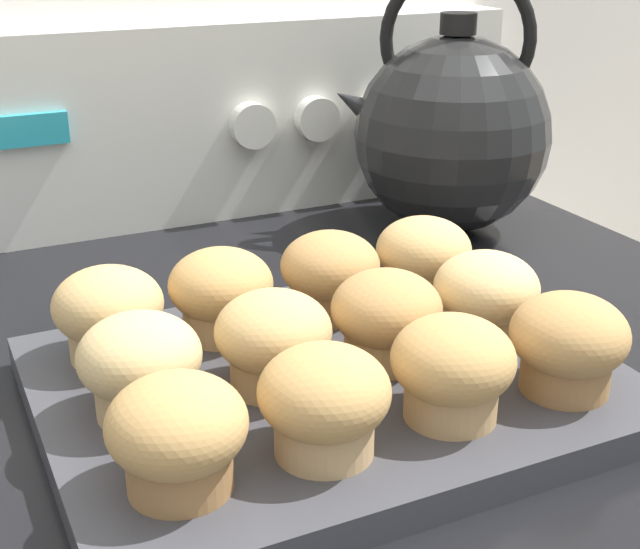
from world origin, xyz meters
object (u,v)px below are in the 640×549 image
muffin_r0_c0 (177,434)px  tea_kettle (451,131)px  muffin_pan (328,386)px  muffin_r2_c3 (423,257)px  muffin_r0_c2 (453,368)px  muffin_r1_c1 (273,340)px  muffin_r1_c0 (140,365)px  muffin_r1_c2 (383,318)px  muffin_r0_c1 (324,401)px  muffin_r0_c3 (568,343)px  muffin_r1_c3 (486,296)px  muffin_r2_c0 (109,313)px  muffin_r2_c2 (330,273)px  muffin_r2_c1 (221,292)px

muffin_r0_c0 → tea_kettle: tea_kettle is taller
muffin_pan → muffin_r2_c3: muffin_r2_c3 is taller
muffin_r0_c2 → muffin_r1_c1: 0.11m
muffin_r1_c0 → muffin_r2_c3: size_ratio=1.00×
muffin_r1_c1 → tea_kettle: tea_kettle is taller
muffin_r1_c2 → muffin_r1_c0: bearing=178.7°
muffin_r1_c0 → muffin_r2_c3: 0.26m
muffin_pan → muffin_r0_c1: size_ratio=4.99×
muffin_r0_c1 → muffin_r0_c3: (0.17, -0.00, 0.00)m
muffin_r0_c1 → muffin_r0_c2: same height
muffin_r0_c1 → muffin_r0_c3: same height
muffin_r1_c2 → muffin_r1_c3: bearing=-0.0°
muffin_r2_c0 → muffin_r2_c3: 0.25m
muffin_r1_c1 → muffin_r0_c0: bearing=-137.7°
muffin_pan → muffin_r0_c3: bearing=-34.2°
muffin_r2_c2 → tea_kettle: 0.29m
muffin_r0_c3 → muffin_r2_c1: same height
muffin_r1_c0 → muffin_r1_c2: (0.16, -0.00, 0.00)m
muffin_r0_c1 → muffin_r1_c3: (0.17, 0.08, 0.00)m
muffin_r1_c2 → muffin_r2_c3: (0.08, 0.08, 0.00)m
muffin_r0_c2 → muffin_r1_c0: (-0.17, 0.08, 0.00)m
muffin_r0_c1 → muffin_r1_c3: bearing=26.2°
muffin_r0_c2 → muffin_r0_c3: (0.08, -0.00, 0.00)m
muffin_r2_c0 → muffin_r0_c1: bearing=-64.4°
muffin_pan → tea_kettle: size_ratio=1.40×
muffin_r1_c0 → muffin_r1_c2: size_ratio=1.00×
muffin_pan → muffin_r0_c1: muffin_r0_c1 is taller
muffin_pan → muffin_r1_c3: 0.13m
muffin_r1_c2 → muffin_r2_c2: same height
muffin_r0_c1 → muffin_r2_c2: bearing=62.8°
muffin_r0_c0 → tea_kettle: size_ratio=0.28×
muffin_r2_c2 → muffin_r0_c0: bearing=-135.8°
muffin_r1_c1 → muffin_r1_c0: bearing=178.0°
muffin_r2_c3 → muffin_r2_c1: bearing=179.1°
muffin_r1_c2 → tea_kettle: bearing=49.7°
muffin_r1_c2 → muffin_r0_c3: bearing=-43.8°
muffin_r1_c1 → muffin_r1_c2: 0.08m
muffin_r0_c3 → muffin_r1_c1: (-0.16, 0.08, 0.00)m
muffin_r0_c0 → tea_kettle: (0.39, 0.35, 0.05)m
muffin_r1_c1 → muffin_r2_c2: bearing=46.0°
muffin_r0_c0 → muffin_r2_c2: same height
muffin_r0_c3 → muffin_r1_c3: (-0.00, 0.08, 0.00)m
muffin_r1_c2 → tea_kettle: (0.23, 0.27, 0.05)m
muffin_r0_c0 → muffin_r0_c2: (0.17, -0.00, 0.00)m
muffin_r0_c0 → muffin_r2_c0: bearing=89.1°
muffin_r0_c1 → muffin_r2_c2: 0.19m
muffin_r0_c1 → tea_kettle: 0.47m
muffin_r1_c1 → muffin_r2_c1: bearing=92.9°
muffin_pan → muffin_r1_c3: size_ratio=4.99×
muffin_r1_c1 → muffin_r2_c2: 0.12m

